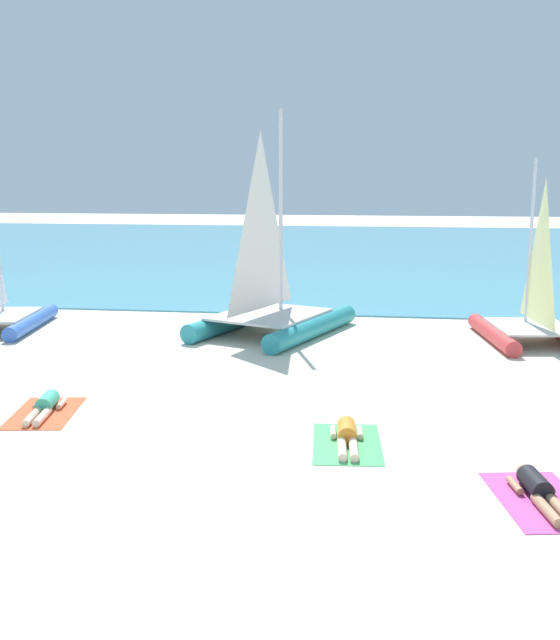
# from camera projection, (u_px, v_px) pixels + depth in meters

# --- Properties ---
(ground_plane) EXTENTS (120.00, 120.00, 0.00)m
(ground_plane) POSITION_uv_depth(u_px,v_px,m) (301.00, 332.00, 20.62)
(ground_plane) COLOR beige
(ocean_water) EXTENTS (120.00, 40.00, 0.05)m
(ocean_water) POSITION_uv_depth(u_px,v_px,m) (343.00, 251.00, 42.51)
(ocean_water) COLOR #4C9EB7
(ocean_water) RESTS_ON ground
(sailboat_red) EXTENTS (2.77, 3.89, 4.71)m
(sailboat_red) POSITION_uv_depth(u_px,v_px,m) (532.00, 316.00, 19.23)
(sailboat_red) COLOR #CC3838
(sailboat_red) RESTS_ON ground
(sailboat_teal) EXTENTS (4.40, 5.37, 6.03)m
(sailboat_teal) POSITION_uv_depth(u_px,v_px,m) (270.00, 302.00, 20.24)
(sailboat_teal) COLOR teal
(sailboat_teal) RESTS_ON ground
(towel_left) EXTENTS (1.38, 2.05, 0.01)m
(towel_left) POSITION_uv_depth(u_px,v_px,m) (45.00, 413.00, 13.64)
(towel_left) COLOR #EA5933
(towel_left) RESTS_ON ground
(sunbather_left) EXTENTS (0.65, 1.57, 0.30)m
(sunbather_left) POSITION_uv_depth(u_px,v_px,m) (45.00, 405.00, 13.68)
(sunbather_left) COLOR #3FB28C
(sunbather_left) RESTS_ON towel_left
(towel_middle) EXTENTS (1.24, 1.98, 0.01)m
(towel_middle) POSITION_uv_depth(u_px,v_px,m) (347.00, 444.00, 12.09)
(towel_middle) COLOR #4CB266
(towel_middle) RESTS_ON ground
(sunbather_middle) EXTENTS (0.57, 1.57, 0.30)m
(sunbather_middle) POSITION_uv_depth(u_px,v_px,m) (347.00, 435.00, 12.13)
(sunbather_middle) COLOR orange
(sunbather_middle) RESTS_ON towel_middle
(towel_right) EXTENTS (1.41, 2.06, 0.01)m
(towel_right) POSITION_uv_depth(u_px,v_px,m) (540.00, 500.00, 9.98)
(towel_right) COLOR #D84C99
(towel_right) RESTS_ON ground
(sunbather_right) EXTENTS (0.67, 1.56, 0.30)m
(sunbather_right) POSITION_uv_depth(u_px,v_px,m) (539.00, 490.00, 10.03)
(sunbather_right) COLOR black
(sunbather_right) RESTS_ON towel_right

